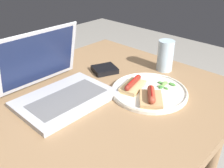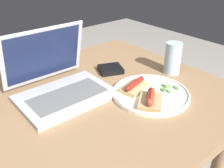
{
  "view_description": "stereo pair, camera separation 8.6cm",
  "coord_description": "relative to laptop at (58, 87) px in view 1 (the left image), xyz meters",
  "views": [
    {
      "loc": [
        -0.5,
        -0.57,
        1.24
      ],
      "look_at": [
        0.05,
        -0.05,
        0.82
      ],
      "focal_mm": 40.0,
      "sensor_mm": 36.0,
      "label": 1
    },
    {
      "loc": [
        -0.44,
        -0.63,
        1.24
      ],
      "look_at": [
        0.05,
        -0.05,
        0.82
      ],
      "focal_mm": 40.0,
      "sensor_mm": 36.0,
      "label": 2
    }
  ],
  "objects": [
    {
      "name": "desk",
      "position": [
        0.07,
        -0.09,
        -0.15
      ],
      "size": [
        1.0,
        0.85,
        0.76
      ],
      "color": "#93704C",
      "rests_on": "ground_plane"
    },
    {
      "name": "sausage_toast_middle",
      "position": [
        0.19,
        -0.27,
        -0.02
      ],
      "size": [
        0.13,
        0.12,
        0.04
      ],
      "rotation": [
        0.0,
        0.0,
        3.81
      ],
      "color": "tan",
      "rests_on": "plate"
    },
    {
      "name": "external_drive",
      "position": [
        0.26,
        0.03,
        -0.03
      ],
      "size": [
        0.12,
        0.12,
        0.02
      ],
      "rotation": [
        0.0,
        0.0,
        -0.4
      ],
      "color": "black",
      "rests_on": "desk"
    },
    {
      "name": "drinking_glass",
      "position": [
        0.46,
        -0.15,
        0.02
      ],
      "size": [
        0.07,
        0.07,
        0.13
      ],
      "color": "silver",
      "rests_on": "desk"
    },
    {
      "name": "laptop",
      "position": [
        0.0,
        0.0,
        0.0
      ],
      "size": [
        0.32,
        0.28,
        0.23
      ],
      "color": "#B7B7BC",
      "rests_on": "desk"
    },
    {
      "name": "sausage_toast_left",
      "position": [
        0.22,
        -0.17,
        -0.02
      ],
      "size": [
        0.12,
        0.09,
        0.04
      ],
      "rotation": [
        0.0,
        0.0,
        3.39
      ],
      "color": "tan",
      "rests_on": "plate"
    },
    {
      "name": "plate",
      "position": [
        0.25,
        -0.22,
        -0.03
      ],
      "size": [
        0.28,
        0.28,
        0.02
      ],
      "color": "silver",
      "rests_on": "desk"
    },
    {
      "name": "salad_pile",
      "position": [
        0.32,
        -0.24,
        -0.03
      ],
      "size": [
        0.07,
        0.07,
        0.01
      ],
      "color": "#387A33",
      "rests_on": "plate"
    }
  ]
}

